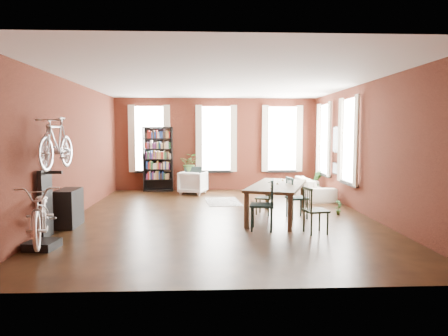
{
  "coord_description": "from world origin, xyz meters",
  "views": [
    {
      "loc": [
        -0.34,
        -9.42,
        1.99
      ],
      "look_at": [
        0.1,
        0.6,
        1.11
      ],
      "focal_mm": 32.0,
      "sensor_mm": 36.0,
      "label": 1
    }
  ],
  "objects": [
    {
      "name": "dining_chair_d",
      "position": [
        1.77,
        -0.26,
        0.48
      ],
      "size": [
        0.51,
        0.51,
        0.95
      ],
      "primitive_type": "cube",
      "rotation": [
        0.0,
        0.0,
        1.75
      ],
      "color": "#1C3E3B",
      "rests_on": "ground"
    },
    {
      "name": "plant_small",
      "position": [
        2.87,
        0.06,
        0.07
      ],
      "size": [
        0.41,
        0.42,
        0.14
      ],
      "primitive_type": "imported",
      "rotation": [
        0.0,
        0.0,
        0.74
      ],
      "color": "#2E5E25",
      "rests_on": "ground"
    },
    {
      "name": "cream_sofa",
      "position": [
        2.95,
        2.6,
        0.41
      ],
      "size": [
        0.61,
        2.08,
        0.81
      ],
      "primitive_type": "imported",
      "rotation": [
        0.0,
        0.0,
        1.57
      ],
      "color": "beige",
      "rests_on": "ground"
    },
    {
      "name": "dining_chair_c",
      "position": [
        1.82,
        -1.71,
        0.46
      ],
      "size": [
        0.5,
        0.5,
        0.92
      ],
      "primitive_type": "cube",
      "rotation": [
        0.0,
        0.0,
        1.76
      ],
      "color": "#1C2F1B",
      "rests_on": "ground"
    },
    {
      "name": "dining_chair_a",
      "position": [
        0.79,
        -1.39,
        0.52
      ],
      "size": [
        0.56,
        0.56,
        1.04
      ],
      "primitive_type": "cube",
      "rotation": [
        0.0,
        0.0,
        -1.76
      ],
      "color": "#183535",
      "rests_on": "ground"
    },
    {
      "name": "plant_on_stand",
      "position": [
        -0.91,
        4.02,
        0.89
      ],
      "size": [
        0.74,
        0.79,
        0.53
      ],
      "primitive_type": "imported",
      "rotation": [
        0.0,
        0.0,
        -0.2
      ],
      "color": "#375A24",
      "rests_on": "plant_stand"
    },
    {
      "name": "room",
      "position": [
        0.25,
        0.62,
        2.14
      ],
      "size": [
        9.0,
        9.04,
        3.22
      ],
      "color": "black",
      "rests_on": "ground"
    },
    {
      "name": "console_table",
      "position": [
        -3.28,
        -0.9,
        0.4
      ],
      "size": [
        0.4,
        0.8,
        0.8
      ],
      "primitive_type": "cube",
      "color": "black",
      "rests_on": "ground"
    },
    {
      "name": "dining_chair_b",
      "position": [
        1.07,
        0.19,
        0.41
      ],
      "size": [
        0.5,
        0.5,
        0.82
      ],
      "primitive_type": "cube",
      "rotation": [
        0.0,
        0.0,
        -2.0
      ],
      "color": "black",
      "rests_on": "ground"
    },
    {
      "name": "bicycle_floor",
      "position": [
        -3.16,
        -2.58,
        1.09
      ],
      "size": [
        0.92,
        1.14,
        1.9
      ],
      "primitive_type": "imported",
      "rotation": [
        0.0,
        0.0,
        0.29
      ],
      "color": "beige",
      "rests_on": "bike_trainer"
    },
    {
      "name": "bicycle_hung",
      "position": [
        -3.15,
        -1.8,
        2.13
      ],
      "size": [
        0.47,
        1.0,
        1.66
      ],
      "primitive_type": "imported",
      "color": "#A5A8AD",
      "rests_on": "bike_wall_rack"
    },
    {
      "name": "dining_table",
      "position": [
        1.29,
        -0.36,
        0.4
      ],
      "size": [
        1.82,
        2.6,
        0.81
      ],
      "primitive_type": "cube",
      "rotation": [
        0.0,
        0.0,
        -0.35
      ],
      "color": "brown",
      "rests_on": "ground"
    },
    {
      "name": "plant_by_sofa",
      "position": [
        3.25,
        3.51,
        0.17
      ],
      "size": [
        0.45,
        0.77,
        0.34
      ],
      "primitive_type": "imported",
      "rotation": [
        0.0,
        0.0,
        -0.04
      ],
      "color": "#275321",
      "rests_on": "ground"
    },
    {
      "name": "bookshelf",
      "position": [
        -2.0,
        4.3,
        1.1
      ],
      "size": [
        1.0,
        0.32,
        2.2
      ],
      "primitive_type": "cube",
      "color": "black",
      "rests_on": "ground"
    },
    {
      "name": "bike_wall_rack",
      "position": [
        -3.4,
        -1.8,
        0.65
      ],
      "size": [
        0.16,
        0.6,
        1.3
      ],
      "primitive_type": "cube",
      "color": "black",
      "rests_on": "ground"
    },
    {
      "name": "bike_trainer",
      "position": [
        -3.18,
        -2.57,
        0.07
      ],
      "size": [
        0.55,
        0.55,
        0.14
      ],
      "primitive_type": "cube",
      "rotation": [
        0.0,
        0.0,
        -0.14
      ],
      "color": "black",
      "rests_on": "ground"
    },
    {
      "name": "striped_rug",
      "position": [
        0.13,
        2.02,
        0.01
      ],
      "size": [
        1.08,
        1.59,
        0.01
      ],
      "primitive_type": "cube",
      "rotation": [
        0.0,
        0.0,
        0.1
      ],
      "color": "black",
      "rests_on": "ground"
    },
    {
      "name": "plant_stand",
      "position": [
        -0.91,
        4.04,
        0.31
      ],
      "size": [
        0.37,
        0.37,
        0.63
      ],
      "primitive_type": "cube",
      "rotation": [
        0.0,
        0.0,
        0.22
      ],
      "color": "black",
      "rests_on": "ground"
    },
    {
      "name": "white_armchair",
      "position": [
        -0.79,
        3.6,
        0.41
      ],
      "size": [
        0.99,
        0.95,
        0.82
      ],
      "primitive_type": "imported",
      "rotation": [
        0.0,
        0.0,
        2.83
      ],
      "color": "white",
      "rests_on": "ground"
    }
  ]
}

